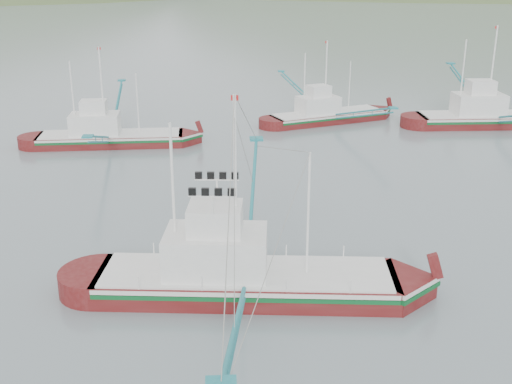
{
  "coord_description": "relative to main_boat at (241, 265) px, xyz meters",
  "views": [
    {
      "loc": [
        -2.35,
        -32.63,
        17.03
      ],
      "look_at": [
        0.0,
        6.0,
        3.2
      ],
      "focal_mm": 45.0,
      "sensor_mm": 36.0,
      "label": 1
    }
  ],
  "objects": [
    {
      "name": "main_boat",
      "position": [
        0.0,
        0.0,
        0.0
      ],
      "size": [
        16.53,
        29.25,
        11.87
      ],
      "rotation": [
        0.0,
        0.0,
        -0.1
      ],
      "color": "#520D0E",
      "rests_on": "ground"
    },
    {
      "name": "bg_boat_right",
      "position": [
        28.84,
        36.72,
        -0.15
      ],
      "size": [
        16.01,
        28.95,
        11.71
      ],
      "rotation": [
        0.0,
        0.0,
        -0.01
      ],
      "color": "#520D0E",
      "rests_on": "ground"
    },
    {
      "name": "bg_boat_left",
      "position": [
        -11.95,
        31.22,
        -0.33
      ],
      "size": [
        14.26,
        25.65,
        10.38
      ],
      "rotation": [
        0.0,
        0.0,
        0.03
      ],
      "color": "#520D0E",
      "rests_on": "ground"
    },
    {
      "name": "bg_boat_far",
      "position": [
        11.28,
        39.66,
        0.18
      ],
      "size": [
        13.78,
        23.35,
        9.81
      ],
      "rotation": [
        0.0,
        0.0,
        0.36
      ],
      "color": "#520D0E",
      "rests_on": "ground"
    },
    {
      "name": "ground",
      "position": [
        1.24,
        1.58,
        -1.76
      ],
      "size": [
        1200.0,
        1200.0,
        0.0
      ],
      "primitive_type": "plane",
      "color": "slate",
      "rests_on": "ground"
    }
  ]
}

